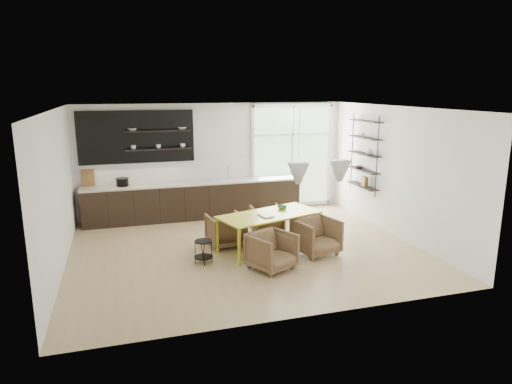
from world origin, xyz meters
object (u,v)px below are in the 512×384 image
object	(u,v)px
dining_table	(270,216)
armchair_front_left	(272,251)
wire_stool	(203,249)
armchair_back_left	(226,230)
armchair_back_right	(267,220)
armchair_front_right	(316,236)

from	to	relation	value
dining_table	armchair_front_left	world-z (taller)	dining_table
dining_table	wire_stool	distance (m)	1.56
armchair_back_left	wire_stool	bearing A→B (deg)	46.90
dining_table	armchair_back_right	bearing A→B (deg)	57.52
wire_stool	armchair_back_right	bearing A→B (deg)	38.95
armchair_back_left	armchair_front_left	world-z (taller)	armchair_front_left
armchair_back_left	armchair_back_right	distance (m)	1.21
armchair_front_left	armchair_front_right	size ratio (longest dim) A/B	0.95
armchair_back_left	armchair_front_left	distance (m)	1.59
armchair_front_left	armchair_front_right	bearing A→B (deg)	-2.27
wire_stool	dining_table	bearing A→B (deg)	14.34
armchair_front_right	wire_stool	size ratio (longest dim) A/B	1.78
armchair_back_right	armchair_front_right	world-z (taller)	armchair_front_right
dining_table	wire_stool	size ratio (longest dim) A/B	5.06
dining_table	armchair_front_left	xyz separation A→B (m)	(-0.29, -1.01, -0.37)
armchair_front_right	dining_table	bearing A→B (deg)	133.99
armchair_front_right	wire_stool	distance (m)	2.28
armchair_back_left	armchair_back_right	size ratio (longest dim) A/B	1.07
armchair_back_right	armchair_front_right	distance (m)	1.64
armchair_front_right	wire_stool	bearing A→B (deg)	162.34
dining_table	wire_stool	world-z (taller)	dining_table
dining_table	armchair_back_right	xyz separation A→B (m)	(0.28, 1.03, -0.39)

